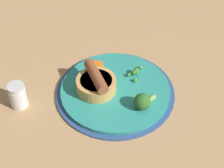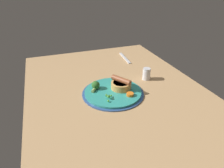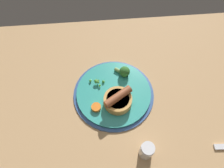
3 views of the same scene
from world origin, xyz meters
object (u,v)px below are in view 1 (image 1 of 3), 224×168
Objects in this scene: broccoli_floret_near at (143,101)px; sausage_pudding at (96,83)px; dinner_plate at (115,92)px; carrot_slice_2 at (97,66)px; pea_pile at (136,72)px; salt_shaker at (18,95)px.

sausage_pudding is at bearing -69.85° from broccoli_floret_near.
broccoli_floret_near reaches higher than dinner_plate.
broccoli_floret_near reaches higher than carrot_slice_2.
sausage_pudding reaches higher than pea_pile.
dinner_plate is 4.57× the size of salt_shaker.
carrot_slice_2 is 0.52× the size of salt_shaker.
broccoli_floret_near is at bearing 16.44° from pea_pile.
pea_pile is 27.56cm from salt_shaker.
broccoli_floret_near is 16.18cm from carrot_slice_2.
carrot_slice_2 is 20.18cm from salt_shaker.
dinner_plate is at bearing -85.17° from broccoli_floret_near.
broccoli_floret_near is at bearing 49.65° from carrot_slice_2.
pea_pile reaches higher than carrot_slice_2.
sausage_pudding is 7.34cm from carrot_slice_2.
dinner_plate is 8.85× the size of carrot_slice_2.
carrot_slice_2 reaches higher than dinner_plate.
sausage_pudding reaches higher than salt_shaker.
carrot_slice_2 is (-7.07, -1.28, -1.47)cm from sausage_pudding.
broccoli_floret_near is 0.89× the size of salt_shaker.
dinner_plate is 5.12× the size of broccoli_floret_near.
dinner_plate is at bearing 70.18° from sausage_pudding.
dinner_plate is at bearing 109.49° from salt_shaker.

